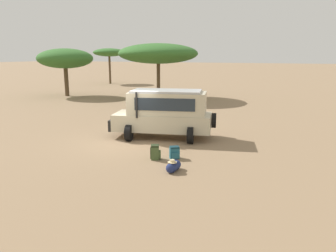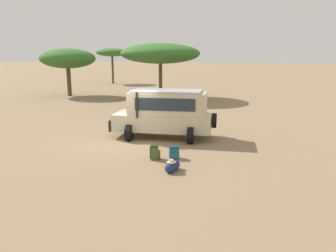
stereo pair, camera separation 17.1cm
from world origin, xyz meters
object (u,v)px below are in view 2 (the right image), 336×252
object	(u,v)px
backpack_cluster_center	(174,153)
acacia_tree_far_left	(112,53)
duffel_bag_low_black_case	(172,166)
acacia_tree_centre_back	(160,54)
backpack_beside_front_wheel	(155,152)
acacia_tree_left_mid	(68,59)
safari_vehicle	(165,113)

from	to	relation	value
backpack_cluster_center	acacia_tree_far_left	xyz separation A→B (m)	(-22.87, 28.81, 4.22)
duffel_bag_low_black_case	acacia_tree_far_left	bearing A→B (deg)	127.81
acacia_tree_far_left	acacia_tree_centre_back	xyz separation A→B (m)	(13.86, -12.01, -0.19)
backpack_beside_front_wheel	acacia_tree_left_mid	world-z (taller)	acacia_tree_left_mid
backpack_cluster_center	acacia_tree_left_mid	distance (m)	23.79
safari_vehicle	backpack_cluster_center	xyz separation A→B (m)	(1.85, -3.01, -1.05)
safari_vehicle	backpack_beside_front_wheel	distance (m)	3.77
duffel_bag_low_black_case	backpack_beside_front_wheel	bearing A→B (deg)	141.74
safari_vehicle	acacia_tree_left_mid	world-z (taller)	acacia_tree_left_mid
duffel_bag_low_black_case	acacia_tree_left_mid	xyz separation A→B (m)	(-19.02, 15.97, 3.60)
backpack_cluster_center	acacia_tree_left_mid	xyz separation A→B (m)	(-18.46, 14.58, 3.54)
acacia_tree_left_mid	acacia_tree_centre_back	size ratio (longest dim) A/B	0.75
acacia_tree_left_mid	acacia_tree_centre_back	distance (m)	9.72
safari_vehicle	backpack_cluster_center	size ratio (longest dim) A/B	10.78
backpack_beside_front_wheel	acacia_tree_centre_back	world-z (taller)	acacia_tree_centre_back
acacia_tree_left_mid	backpack_cluster_center	bearing A→B (deg)	-38.31
safari_vehicle	backpack_beside_front_wheel	xyz separation A→B (m)	(1.19, -3.43, -1.00)
backpack_beside_front_wheel	acacia_tree_far_left	world-z (taller)	acacia_tree_far_left
backpack_cluster_center	acacia_tree_centre_back	bearing A→B (deg)	118.20
acacia_tree_far_left	acacia_tree_left_mid	size ratio (longest dim) A/B	0.87
backpack_beside_front_wheel	safari_vehicle	bearing A→B (deg)	109.10
backpack_beside_front_wheel	duffel_bag_low_black_case	distance (m)	1.57
acacia_tree_far_left	acacia_tree_left_mid	world-z (taller)	acacia_tree_far_left
acacia_tree_far_left	safari_vehicle	bearing A→B (deg)	-50.83
backpack_cluster_center	acacia_tree_far_left	size ratio (longest dim) A/B	0.10
duffel_bag_low_black_case	backpack_cluster_center	bearing A→B (deg)	112.01
backpack_cluster_center	acacia_tree_left_mid	size ratio (longest dim) A/B	0.09
backpack_beside_front_wheel	acacia_tree_centre_back	distance (m)	19.55
acacia_tree_far_left	acacia_tree_centre_back	world-z (taller)	acacia_tree_centre_back
safari_vehicle	backpack_beside_front_wheel	world-z (taller)	safari_vehicle
safari_vehicle	acacia_tree_far_left	xyz separation A→B (m)	(-21.02, 25.80, 3.17)
duffel_bag_low_black_case	acacia_tree_centre_back	distance (m)	20.96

